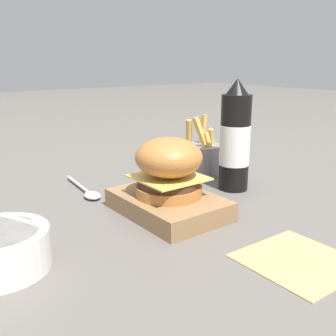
{
  "coord_description": "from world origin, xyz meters",
  "views": [
    {
      "loc": [
        0.54,
        -0.34,
        0.26
      ],
      "look_at": [
        0.02,
        0.06,
        0.08
      ],
      "focal_mm": 42.0,
      "sensor_mm": 36.0,
      "label": 1
    }
  ],
  "objects_px": {
    "spoon": "(88,192)",
    "serving_board": "(168,204)",
    "ketchup_bottle": "(235,140)",
    "fries_basket": "(201,159)",
    "burger": "(169,167)"
  },
  "relations": [
    {
      "from": "spoon",
      "to": "serving_board",
      "type": "bearing_deg",
      "value": 27.17
    },
    {
      "from": "ketchup_bottle",
      "to": "fries_basket",
      "type": "height_order",
      "value": "ketchup_bottle"
    },
    {
      "from": "serving_board",
      "to": "fries_basket",
      "type": "bearing_deg",
      "value": 125.22
    },
    {
      "from": "burger",
      "to": "fries_basket",
      "type": "xyz_separation_m",
      "value": [
        -0.15,
        0.21,
        -0.05
      ]
    },
    {
      "from": "fries_basket",
      "to": "spoon",
      "type": "bearing_deg",
      "value": -95.31
    },
    {
      "from": "serving_board",
      "to": "spoon",
      "type": "relative_size",
      "value": 1.17
    },
    {
      "from": "ketchup_bottle",
      "to": "fries_basket",
      "type": "xyz_separation_m",
      "value": [
        -0.12,
        0.02,
        -0.07
      ]
    },
    {
      "from": "burger",
      "to": "serving_board",
      "type": "bearing_deg",
      "value": -83.06
    },
    {
      "from": "serving_board",
      "to": "burger",
      "type": "distance_m",
      "value": 0.07
    },
    {
      "from": "spoon",
      "to": "ketchup_bottle",
      "type": "bearing_deg",
      "value": 66.27
    },
    {
      "from": "burger",
      "to": "spoon",
      "type": "height_order",
      "value": "burger"
    },
    {
      "from": "ketchup_bottle",
      "to": "spoon",
      "type": "distance_m",
      "value": 0.32
    },
    {
      "from": "serving_board",
      "to": "burger",
      "type": "relative_size",
      "value": 1.74
    },
    {
      "from": "ketchup_bottle",
      "to": "fries_basket",
      "type": "bearing_deg",
      "value": 172.09
    },
    {
      "from": "fries_basket",
      "to": "spoon",
      "type": "distance_m",
      "value": 0.28
    }
  ]
}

